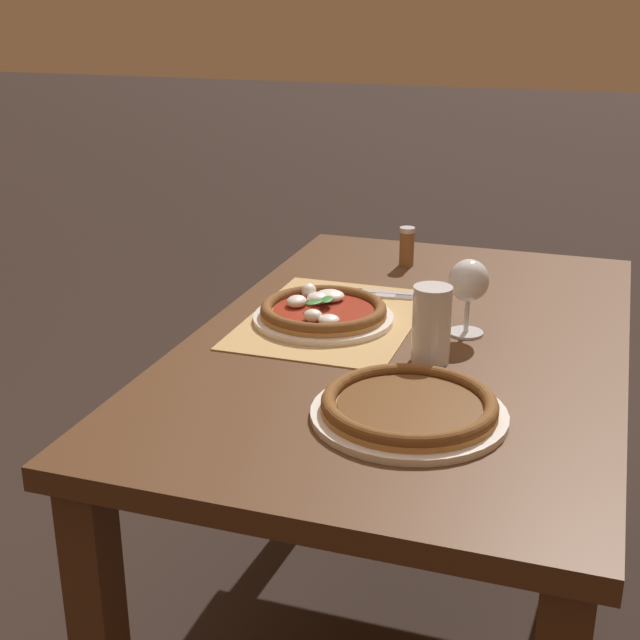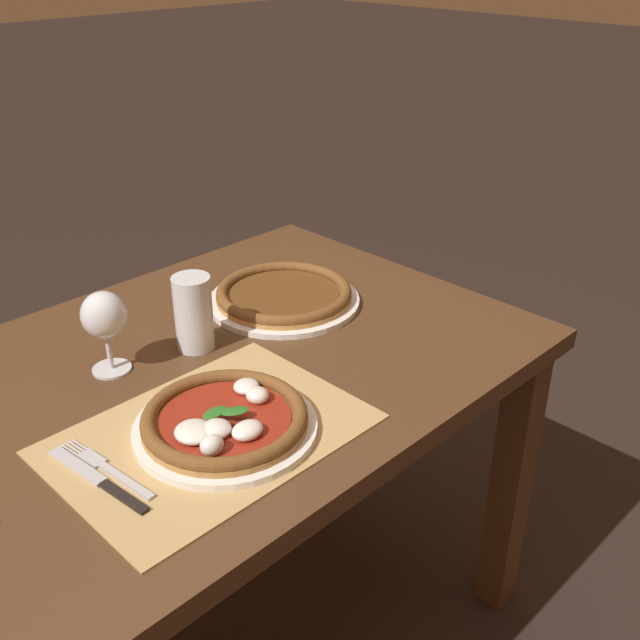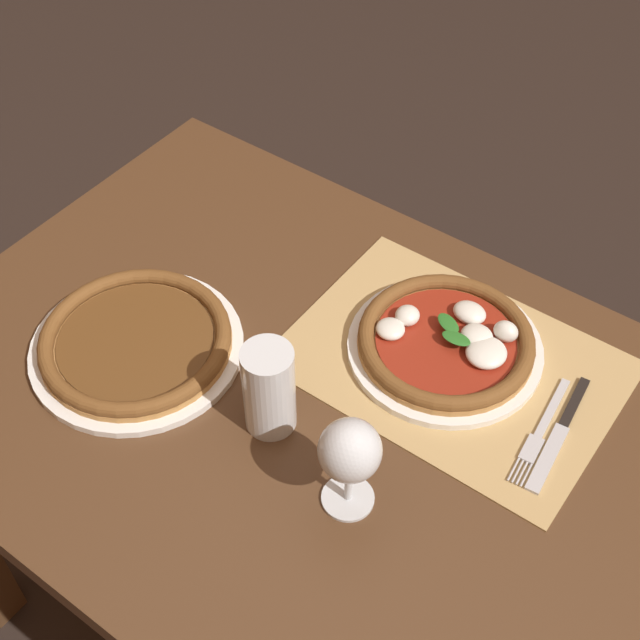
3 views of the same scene
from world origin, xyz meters
name	(u,v)px [view 1 (image 1 of 3)]	position (x,y,z in m)	size (l,w,h in m)	color
ground_plane	(398,637)	(0.00, 0.00, 0.00)	(24.00, 24.00, 0.00)	black
dining_table	(408,384)	(0.00, 0.00, 0.63)	(1.37, 0.83, 0.74)	#4C301C
paper_placemat	(333,319)	(-0.04, -0.17, 0.74)	(0.47, 0.34, 0.00)	tan
pizza_near	(323,311)	(-0.02, -0.19, 0.76)	(0.29, 0.29, 0.05)	white
pizza_far	(409,407)	(0.35, 0.08, 0.76)	(0.32, 0.32, 0.04)	white
wine_glass	(469,284)	(-0.05, 0.10, 0.85)	(0.08, 0.08, 0.16)	silver
pint_glass	(431,326)	(0.11, 0.06, 0.81)	(0.07, 0.07, 0.15)	silver
fork	(369,295)	(-0.20, -0.14, 0.75)	(0.04, 0.20, 0.00)	#B7B7BC
knife	(367,291)	(-0.23, -0.15, 0.75)	(0.04, 0.22, 0.01)	black
pepper_shaker	(407,246)	(-0.47, -0.12, 0.79)	(0.04, 0.04, 0.10)	brown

